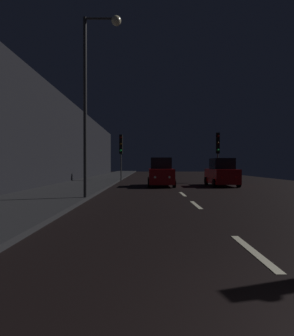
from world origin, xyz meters
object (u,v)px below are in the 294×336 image
traffic_light_far_left (122,148)px  traffic_light_far_right (219,147)px  streetlamp_overhead (95,81)px  car_approaching_headlights (161,173)px  car_parked_right_far (222,173)px

traffic_light_far_left → traffic_light_far_right: (9.06, -2.13, -0.05)m
streetlamp_overhead → traffic_light_far_left: bearing=90.8°
traffic_light_far_left → car_approaching_headlights: (3.62, -6.60, -2.35)m
traffic_light_far_right → traffic_light_far_left: bearing=-96.4°
car_parked_right_far → traffic_light_far_left: bearing=52.2°
traffic_light_far_left → streetlamp_overhead: (0.22, -15.23, 2.04)m
traffic_light_far_left → car_approaching_headlights: size_ratio=1.08×
streetlamp_overhead → car_approaching_headlights: 10.26m
traffic_light_far_right → car_parked_right_far: 4.93m
streetlamp_overhead → car_approaching_headlights: (3.39, 8.63, -4.39)m
streetlamp_overhead → car_parked_right_far: (8.04, 8.82, -4.40)m
streetlamp_overhead → car_parked_right_far: bearing=47.6°
car_approaching_headlights → traffic_light_far_left: bearing=-151.3°
traffic_light_far_right → car_approaching_headlights: traffic_light_far_right is taller
traffic_light_far_left → car_parked_right_far: traffic_light_far_left is taller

